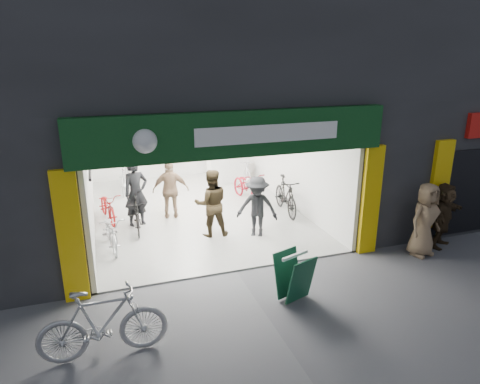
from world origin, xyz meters
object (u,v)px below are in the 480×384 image
bike_left_front (111,231)px  bike_right_front (286,196)px  sandwich_board (294,275)px  parked_bike (103,323)px  pedestrian_near (425,220)px

bike_left_front → bike_right_front: bearing=3.8°
bike_right_front → sandwich_board: bike_right_front is taller
bike_left_front → sandwich_board: sandwich_board is taller
parked_bike → pedestrian_near: bearing=-78.1°
bike_right_front → pedestrian_near: size_ratio=1.05×
pedestrian_near → parked_bike: bearing=179.5°
bike_left_front → sandwich_board: bearing=-53.1°
bike_right_front → sandwich_board: size_ratio=2.01×
bike_right_front → pedestrian_near: bearing=-55.8°
parked_bike → bike_left_front: bearing=-2.9°
parked_bike → bike_right_front: bearing=-46.1°
bike_left_front → bike_right_front: bike_right_front is taller
bike_left_front → pedestrian_near: 7.42m
pedestrian_near → sandwich_board: size_ratio=1.91×
pedestrian_near → sandwich_board: 3.80m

